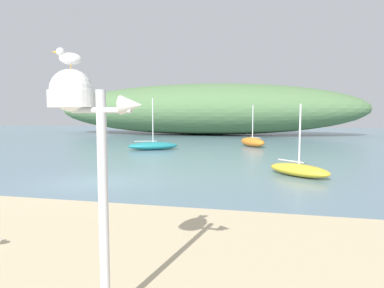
% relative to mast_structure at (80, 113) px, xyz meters
% --- Properties ---
extents(ground_plane, '(120.00, 120.00, 0.00)m').
position_rel_mast_structure_xyz_m(ground_plane, '(-4.62, 8.56, -2.76)').
color(ground_plane, slate).
extents(distant_hill, '(41.91, 12.12, 6.84)m').
position_rel_mast_structure_xyz_m(distant_hill, '(-6.29, 41.10, 0.66)').
color(distant_hill, '#517547').
rests_on(distant_hill, ground).
extents(mast_structure, '(1.17, 0.55, 3.08)m').
position_rel_mast_structure_xyz_m(mast_structure, '(0.00, 0.00, 0.00)').
color(mast_structure, silver).
rests_on(mast_structure, beach_sand).
extents(seagull_on_radar, '(0.31, 0.26, 0.24)m').
position_rel_mast_structure_xyz_m(seagull_on_radar, '(-0.12, -0.01, 0.66)').
color(seagull_on_radar, orange).
rests_on(seagull_on_radar, mast_structure).
extents(sailboat_east_reach, '(2.73, 3.21, 3.52)m').
position_rel_mast_structure_xyz_m(sailboat_east_reach, '(1.00, 25.11, -2.36)').
color(sailboat_east_reach, orange).
rests_on(sailboat_east_reach, ground).
extents(sailboat_mid_channel, '(3.02, 2.82, 3.20)m').
position_rel_mast_structure_xyz_m(sailboat_mid_channel, '(3.60, 11.72, -2.47)').
color(sailboat_mid_channel, gold).
rests_on(sailboat_mid_channel, ground).
extents(sailboat_far_left, '(4.01, 2.87, 3.98)m').
position_rel_mast_structure_xyz_m(sailboat_far_left, '(-6.41, 20.82, -2.44)').
color(sailboat_far_left, teal).
rests_on(sailboat_far_left, ground).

